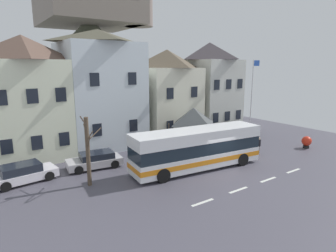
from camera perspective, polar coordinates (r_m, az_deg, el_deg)
The scene contains 19 objects.
ground_plane at distance 21.70m, azimuth 11.35°, elevation -9.22°, with size 40.00×60.00×0.07m.
townhouse_00 at distance 26.29m, azimuth -26.55°, elevation 4.95°, with size 6.12×5.87×10.18m.
townhouse_01 at distance 28.27m, azimuth -13.44°, elevation 7.21°, with size 6.96×6.70×11.10m.
townhouse_02 at distance 31.29m, azimuth -0.19°, elevation 6.47°, with size 6.16×5.64×9.48m.
townhouse_03 at distance 35.78m, azimuth 8.16°, elevation 7.88°, with size 5.58×6.79×10.54m.
hilltop_castle at distance 51.80m, azimuth -15.03°, elevation 12.46°, with size 33.04×33.04×25.37m.
transit_bus at distance 21.67m, azimuth 5.94°, elevation -4.63°, with size 10.66×3.49×3.09m.
bus_shelter at distance 26.51m, azimuth 5.11°, elevation 1.99°, with size 3.60×3.60×3.96m.
parked_car_00 at distance 21.71m, azimuth -27.13°, elevation -8.47°, with size 4.26×2.33×1.28m.
parked_car_01 at distance 22.77m, azimuth -14.47°, elevation -6.65°, with size 4.28×2.30×1.21m.
parked_car_02 at distance 28.93m, azimuth 6.80°, elevation -2.27°, with size 4.06×2.43×1.35m.
parked_car_03 at distance 32.74m, azimuth 13.98°, elevation -0.88°, with size 4.67×2.14×1.33m.
pedestrian_00 at distance 26.78m, azimuth 17.79°, elevation -3.59°, with size 0.36×0.35×1.50m.
pedestrian_01 at distance 26.41m, azimuth 9.58°, elevation -3.52°, with size 0.38×0.30×1.48m.
pedestrian_02 at distance 25.50m, azimuth 9.20°, elevation -3.83°, with size 0.36×0.34×1.59m.
public_bench at distance 29.53m, azimuth 3.65°, elevation -2.31°, with size 1.45×0.48×0.87m.
flagpole at distance 30.48m, azimuth 16.56°, elevation 5.90°, with size 0.95×0.10×8.38m.
harbour_buoy at distance 30.24m, azimuth 26.13°, elevation -2.82°, with size 0.92×0.92×1.17m.
bare_tree_01 at distance 19.03m, azimuth -15.81°, elevation -4.75°, with size 1.74×2.16×4.77m.
Camera 1 is at (-14.64, -14.03, 7.69)m, focal length 30.27 mm.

